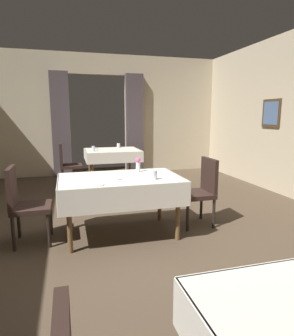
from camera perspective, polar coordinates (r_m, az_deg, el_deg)
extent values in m
plane|color=#4C3D2D|center=(3.77, -2.06, -13.31)|extent=(10.08, 10.08, 0.00)
cube|color=#47331E|center=(6.31, 23.26, 9.88)|extent=(0.03, 0.51, 0.55)
cube|color=slate|center=(6.30, 23.15, 9.88)|extent=(0.01, 0.42, 0.45)
cube|color=beige|center=(7.65, -24.48, 9.38)|extent=(2.50, 0.12, 3.00)
cube|color=beige|center=(8.04, 4.60, 10.27)|extent=(2.50, 0.12, 3.00)
cube|color=beige|center=(7.70, -9.88, 19.50)|extent=(1.40, 0.12, 0.50)
cube|color=#4C4247|center=(7.42, -16.57, 8.08)|extent=(0.44, 0.14, 2.54)
cube|color=#4C4247|center=(7.61, -2.45, 8.55)|extent=(0.44, 0.14, 2.54)
cube|color=silver|center=(1.84, 25.48, -19.46)|extent=(1.27, 0.02, 0.25)
cylinder|color=brown|center=(3.34, -15.04, -10.29)|extent=(0.06, 0.06, 0.71)
cylinder|color=brown|center=(3.56, 6.08, -8.64)|extent=(0.06, 0.06, 0.71)
cylinder|color=brown|center=(4.02, -15.14, -6.74)|extent=(0.06, 0.06, 0.71)
cylinder|color=brown|center=(4.21, 2.50, -5.60)|extent=(0.06, 0.06, 0.71)
cube|color=brown|center=(3.63, -5.30, -2.20)|extent=(1.43, 0.88, 0.03)
cube|color=silver|center=(3.62, -5.30, -1.89)|extent=(1.49, 0.94, 0.01)
cube|color=silver|center=(3.21, -3.78, -6.06)|extent=(1.49, 0.02, 0.29)
cube|color=silver|center=(4.10, -6.42, -2.46)|extent=(1.49, 0.02, 0.29)
cube|color=silver|center=(3.61, -17.04, -4.67)|extent=(0.02, 0.94, 0.29)
cube|color=silver|center=(3.85, 5.73, -3.31)|extent=(0.02, 0.94, 0.29)
cylinder|color=brown|center=(6.15, -10.67, -0.63)|extent=(0.06, 0.06, 0.71)
cylinder|color=brown|center=(6.30, -1.91, -0.20)|extent=(0.06, 0.06, 0.71)
cylinder|color=brown|center=(6.92, -11.22, 0.57)|extent=(0.06, 0.06, 0.71)
cylinder|color=brown|center=(7.06, -3.39, 0.93)|extent=(0.06, 0.06, 0.71)
cube|color=brown|center=(6.54, -6.85, 3.40)|extent=(1.12, 0.95, 0.03)
cube|color=silver|center=(6.53, -6.86, 3.57)|extent=(1.18, 1.01, 0.01)
cube|color=silver|center=(6.06, -6.12, 1.99)|extent=(1.18, 0.02, 0.23)
cube|color=silver|center=(7.04, -7.45, 3.14)|extent=(1.18, 0.02, 0.23)
cube|color=silver|center=(6.49, -12.01, 2.38)|extent=(0.02, 1.01, 0.23)
cube|color=silver|center=(6.66, -1.79, 2.81)|extent=(0.02, 1.01, 0.23)
cylinder|color=black|center=(3.94, -18.41, -9.46)|extent=(0.04, 0.04, 0.42)
cylinder|color=black|center=(3.59, -18.71, -11.48)|extent=(0.04, 0.04, 0.42)
cylinder|color=black|center=(3.99, -23.95, -9.62)|extent=(0.04, 0.04, 0.42)
cylinder|color=black|center=(3.63, -24.82, -11.62)|extent=(0.04, 0.04, 0.42)
cube|color=black|center=(3.71, -21.70, -7.26)|extent=(0.44, 0.44, 0.06)
cube|color=black|center=(3.67, -25.07, -3.55)|extent=(0.05, 0.42, 0.48)
cylinder|color=black|center=(3.89, 7.99, -9.27)|extent=(0.04, 0.04, 0.42)
cylinder|color=black|center=(4.22, 5.94, -7.63)|extent=(0.04, 0.04, 0.42)
cylinder|color=black|center=(4.05, 12.99, -8.64)|extent=(0.04, 0.04, 0.42)
cylinder|color=black|center=(4.37, 10.63, -7.13)|extent=(0.04, 0.04, 0.42)
cube|color=black|center=(4.06, 9.48, -5.13)|extent=(0.44, 0.44, 0.06)
cube|color=black|center=(4.09, 12.13, -1.45)|extent=(0.05, 0.42, 0.48)
cylinder|color=black|center=(6.63, -12.95, -1.21)|extent=(0.04, 0.04, 0.42)
cylinder|color=black|center=(6.26, -12.79, -1.89)|extent=(0.04, 0.04, 0.42)
cylinder|color=black|center=(6.63, -16.23, -1.37)|extent=(0.04, 0.04, 0.42)
cylinder|color=black|center=(6.25, -16.27, -2.05)|extent=(0.04, 0.04, 0.42)
cube|color=black|center=(6.40, -14.65, 0.35)|extent=(0.44, 0.44, 0.06)
cube|color=black|center=(6.36, -16.56, 2.53)|extent=(0.05, 0.42, 0.48)
cylinder|color=silver|center=(3.93, -1.77, 0.18)|extent=(0.06, 0.06, 0.13)
sphere|color=#D84C8C|center=(3.92, -1.77, 1.55)|extent=(0.07, 0.07, 0.07)
cylinder|color=silver|center=(3.47, 1.36, -1.39)|extent=(0.08, 0.08, 0.11)
cylinder|color=white|center=(3.52, -6.68, -2.08)|extent=(0.21, 0.21, 0.01)
cylinder|color=white|center=(3.25, -10.05, -3.22)|extent=(0.19, 0.19, 0.01)
cylinder|color=silver|center=(6.84, -5.63, 4.40)|extent=(0.08, 0.08, 0.11)
cylinder|color=white|center=(6.67, -10.26, 3.71)|extent=(0.19, 0.19, 0.01)
cylinder|color=silver|center=(6.27, -10.50, 3.76)|extent=(0.07, 0.07, 0.11)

